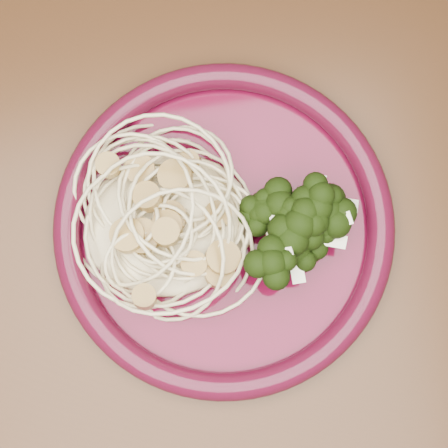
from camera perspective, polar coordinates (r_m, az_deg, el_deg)
name	(u,v)px	position (r m, az deg, el deg)	size (l,w,h in m)	color
dining_table	(348,284)	(0.64, 11.25, -5.36)	(1.20, 0.80, 0.75)	#472814
dinner_plate	(224,226)	(0.53, 0.00, -0.17)	(0.34, 0.34, 0.02)	#4B061C
spaghetti_pile	(167,222)	(0.52, -5.24, 0.21)	(0.14, 0.12, 0.03)	beige
scallop_cluster	(162,213)	(0.48, -5.65, 0.97)	(0.13, 0.13, 0.04)	#AA8945
broccoli_pile	(295,224)	(0.51, 6.51, -0.01)	(0.09, 0.14, 0.05)	black
onion_garnish	(300,218)	(0.48, 6.92, 0.59)	(0.06, 0.09, 0.06)	white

